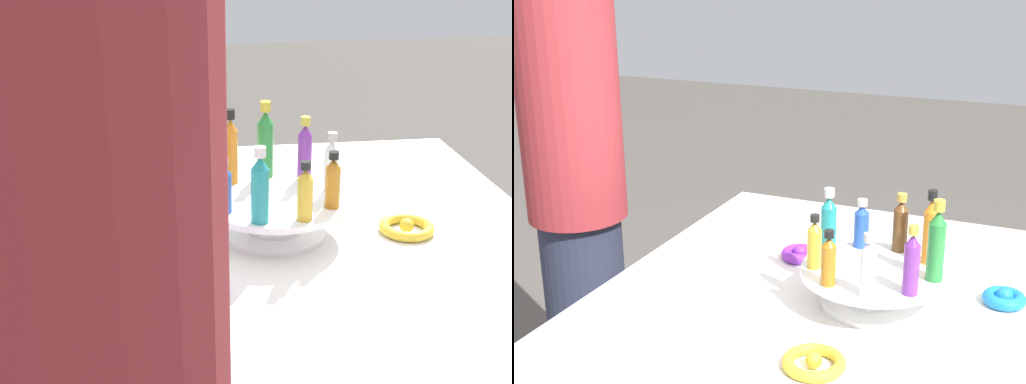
% 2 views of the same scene
% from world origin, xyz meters
% --- Properties ---
extents(display_stand, '(0.28, 0.28, 0.07)m').
position_xyz_m(display_stand, '(0.00, 0.00, 0.77)').
color(display_stand, white).
rests_on(display_stand, party_table).
extents(bottle_teal, '(0.03, 0.03, 0.14)m').
position_xyz_m(bottle_teal, '(0.04, 0.11, 0.86)').
color(bottle_teal, teal).
rests_on(bottle_teal, display_stand).
extents(bottle_gold, '(0.03, 0.03, 0.11)m').
position_xyz_m(bottle_gold, '(-0.04, 0.11, 0.85)').
color(bottle_gold, gold).
rests_on(bottle_gold, display_stand).
extents(bottle_amber, '(0.03, 0.03, 0.10)m').
position_xyz_m(bottle_amber, '(-0.10, 0.06, 0.85)').
color(bottle_amber, '#AD6B19').
rests_on(bottle_amber, display_stand).
extents(bottle_clear, '(0.03, 0.03, 0.12)m').
position_xyz_m(bottle_clear, '(-0.11, -0.02, 0.85)').
color(bottle_clear, silver).
rests_on(bottle_clear, display_stand).
extents(bottle_purple, '(0.03, 0.03, 0.13)m').
position_xyz_m(bottle_purple, '(-0.07, -0.09, 0.86)').
color(bottle_purple, '#702D93').
rests_on(bottle_purple, display_stand).
extents(bottle_green, '(0.03, 0.03, 0.15)m').
position_xyz_m(bottle_green, '(-0.00, -0.11, 0.87)').
color(bottle_green, '#288438').
rests_on(bottle_green, display_stand).
extents(bottle_orange, '(0.03, 0.03, 0.15)m').
position_xyz_m(bottle_orange, '(0.07, -0.09, 0.87)').
color(bottle_orange, orange).
rests_on(bottle_orange, display_stand).
extents(bottle_brown, '(0.03, 0.03, 0.12)m').
position_xyz_m(bottle_brown, '(0.11, -0.02, 0.86)').
color(bottle_brown, brown).
rests_on(bottle_brown, display_stand).
extents(bottle_blue, '(0.03, 0.03, 0.10)m').
position_xyz_m(bottle_blue, '(0.10, 0.05, 0.85)').
color(bottle_blue, '#234CAD').
rests_on(bottle_blue, display_stand).
extents(ribbon_bow_gold, '(0.11, 0.11, 0.03)m').
position_xyz_m(ribbon_bow_gold, '(-0.25, 0.03, 0.74)').
color(ribbon_bow_gold, gold).
rests_on(ribbon_bow_gold, party_table).
extents(ribbon_bow_blue, '(0.08, 0.08, 0.03)m').
position_xyz_m(ribbon_bow_blue, '(0.10, -0.23, 0.74)').
color(ribbon_bow_blue, blue).
rests_on(ribbon_bow_blue, party_table).
extents(ribbon_bow_purple, '(0.09, 0.09, 0.03)m').
position_xyz_m(ribbon_bow_purple, '(0.15, 0.21, 0.74)').
color(ribbon_bow_purple, purple).
rests_on(ribbon_bow_purple, party_table).
extents(person_figure, '(0.27, 0.27, 1.60)m').
position_xyz_m(person_figure, '(0.30, 0.93, 0.81)').
color(person_figure, '#282D42').
rests_on(person_figure, ground_plane).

